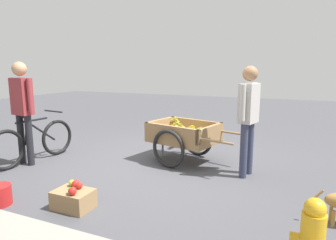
{
  "coord_description": "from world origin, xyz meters",
  "views": [
    {
      "loc": [
        -2.12,
        4.39,
        1.63
      ],
      "look_at": [
        -0.14,
        -0.13,
        0.75
      ],
      "focal_mm": 31.9,
      "sensor_mm": 36.0,
      "label": 1
    }
  ],
  "objects_px": {
    "vendor_person": "(248,111)",
    "fruit_cart": "(184,137)",
    "cyclist_person": "(22,103)",
    "fire_hydrant": "(312,240)",
    "bicycle": "(34,142)",
    "mixed_fruit_crate": "(74,198)"
  },
  "relations": [
    {
      "from": "vendor_person",
      "to": "fruit_cart",
      "type": "bearing_deg",
      "value": -13.88
    },
    {
      "from": "fruit_cart",
      "to": "vendor_person",
      "type": "relative_size",
      "value": 1.08
    },
    {
      "from": "vendor_person",
      "to": "cyclist_person",
      "type": "relative_size",
      "value": 0.96
    },
    {
      "from": "vendor_person",
      "to": "fire_hydrant",
      "type": "relative_size",
      "value": 2.46
    },
    {
      "from": "fire_hydrant",
      "to": "bicycle",
      "type": "bearing_deg",
      "value": -17.12
    },
    {
      "from": "bicycle",
      "to": "mixed_fruit_crate",
      "type": "distance_m",
      "value": 2.16
    },
    {
      "from": "vendor_person",
      "to": "bicycle",
      "type": "relative_size",
      "value": 0.99
    },
    {
      "from": "bicycle",
      "to": "cyclist_person",
      "type": "xyz_separation_m",
      "value": [
        0.02,
        0.15,
        0.69
      ]
    },
    {
      "from": "cyclist_person",
      "to": "bicycle",
      "type": "bearing_deg",
      "value": -96.45
    },
    {
      "from": "vendor_person",
      "to": "fire_hydrant",
      "type": "height_order",
      "value": "vendor_person"
    },
    {
      "from": "fruit_cart",
      "to": "cyclist_person",
      "type": "height_order",
      "value": "cyclist_person"
    },
    {
      "from": "fruit_cart",
      "to": "bicycle",
      "type": "relative_size",
      "value": 1.08
    },
    {
      "from": "fruit_cart",
      "to": "bicycle",
      "type": "bearing_deg",
      "value": 23.97
    },
    {
      "from": "mixed_fruit_crate",
      "to": "fire_hydrant",
      "type": "bearing_deg",
      "value": 175.21
    },
    {
      "from": "fruit_cart",
      "to": "fire_hydrant",
      "type": "xyz_separation_m",
      "value": [
        -1.93,
        2.38,
        -0.11
      ]
    },
    {
      "from": "vendor_person",
      "to": "mixed_fruit_crate",
      "type": "xyz_separation_m",
      "value": [
        1.66,
        1.9,
        -0.86
      ]
    },
    {
      "from": "mixed_fruit_crate",
      "to": "vendor_person",
      "type": "bearing_deg",
      "value": -131.11
    },
    {
      "from": "vendor_person",
      "to": "bicycle",
      "type": "height_order",
      "value": "vendor_person"
    },
    {
      "from": "bicycle",
      "to": "fire_hydrant",
      "type": "bearing_deg",
      "value": 162.88
    },
    {
      "from": "fruit_cart",
      "to": "mixed_fruit_crate",
      "type": "height_order",
      "value": "fruit_cart"
    },
    {
      "from": "vendor_person",
      "to": "fire_hydrant",
      "type": "xyz_separation_m",
      "value": [
        -0.82,
        2.11,
        -0.66
      ]
    },
    {
      "from": "bicycle",
      "to": "cyclist_person",
      "type": "height_order",
      "value": "cyclist_person"
    }
  ]
}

